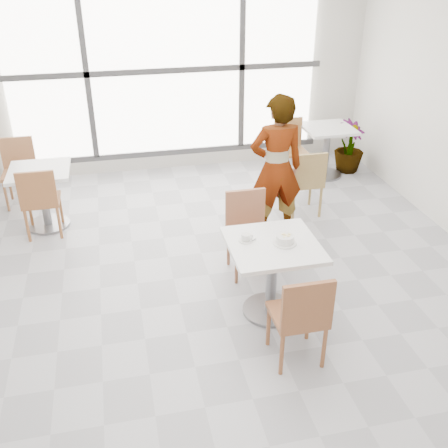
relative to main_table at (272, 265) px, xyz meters
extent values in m
plane|color=#9E9EA5|center=(-0.45, 0.30, -0.52)|extent=(7.00, 7.00, 0.00)
plane|color=silver|center=(-0.45, 3.80, 0.98)|extent=(6.00, 0.00, 6.00)
cube|color=white|center=(-0.45, 3.74, 0.98)|extent=(4.40, 0.04, 2.40)
cube|color=#3F3F42|center=(-0.45, 3.71, 0.98)|extent=(4.60, 0.05, 0.08)
cube|color=#3F3F42|center=(-1.55, 3.71, 0.98)|extent=(0.08, 0.05, 2.40)
cube|color=#3F3F42|center=(0.65, 3.71, 0.98)|extent=(0.08, 0.05, 2.40)
cube|color=#3F3F42|center=(-0.45, 3.71, -0.24)|extent=(4.60, 0.05, 0.08)
cube|color=silver|center=(0.00, 0.00, 0.21)|extent=(0.80, 0.80, 0.04)
cylinder|color=slate|center=(0.00, 0.00, -0.17)|extent=(0.10, 0.10, 0.71)
cylinder|color=slate|center=(0.00, 0.00, -0.51)|extent=(0.52, 0.52, 0.03)
cube|color=brown|center=(0.02, -0.62, -0.09)|extent=(0.42, 0.42, 0.04)
cube|color=brown|center=(0.02, -0.81, 0.14)|extent=(0.42, 0.04, 0.42)
cylinder|color=brown|center=(0.20, -0.44, -0.32)|extent=(0.04, 0.04, 0.41)
cylinder|color=brown|center=(0.20, -0.80, -0.32)|extent=(0.04, 0.04, 0.41)
cylinder|color=brown|center=(-0.16, -0.44, -0.32)|extent=(0.04, 0.04, 0.41)
cylinder|color=brown|center=(-0.16, -0.80, -0.32)|extent=(0.04, 0.04, 0.41)
cube|color=#955C40|center=(-0.02, 0.70, -0.09)|extent=(0.42, 0.42, 0.04)
cube|color=#955C40|center=(-0.02, 0.89, 0.14)|extent=(0.42, 0.04, 0.42)
cylinder|color=#955C40|center=(-0.20, 0.52, -0.32)|extent=(0.04, 0.04, 0.41)
cylinder|color=#955C40|center=(-0.20, 0.88, -0.32)|extent=(0.04, 0.04, 0.41)
cylinder|color=#955C40|center=(0.16, 0.52, -0.32)|extent=(0.04, 0.04, 0.41)
cylinder|color=#955C40|center=(0.16, 0.88, -0.32)|extent=(0.04, 0.04, 0.41)
cylinder|color=silver|center=(0.10, -0.02, 0.23)|extent=(0.21, 0.21, 0.01)
cylinder|color=silver|center=(0.10, -0.02, 0.27)|extent=(0.16, 0.16, 0.07)
torus|color=silver|center=(0.10, -0.02, 0.31)|extent=(0.16, 0.16, 0.01)
cylinder|color=tan|center=(0.10, -0.02, 0.27)|extent=(0.14, 0.14, 0.05)
cylinder|color=beige|center=(0.10, -0.02, 0.31)|extent=(0.03, 0.03, 0.02)
cylinder|color=beige|center=(0.10, -0.02, 0.31)|extent=(0.03, 0.03, 0.02)
cylinder|color=#F0E49A|center=(0.13, -0.04, 0.30)|extent=(0.03, 0.03, 0.01)
cylinder|color=#F7EE9F|center=(0.06, -0.02, 0.30)|extent=(0.03, 0.03, 0.01)
cylinder|color=#F0E39B|center=(0.10, -0.03, 0.30)|extent=(0.03, 0.03, 0.01)
cylinder|color=beige|center=(0.08, -0.01, 0.31)|extent=(0.03, 0.03, 0.02)
cylinder|color=beige|center=(0.13, -0.03, 0.31)|extent=(0.03, 0.03, 0.01)
cylinder|color=beige|center=(0.12, -0.04, 0.31)|extent=(0.03, 0.03, 0.02)
cylinder|color=beige|center=(0.14, -0.01, 0.31)|extent=(0.03, 0.03, 0.02)
cylinder|color=beige|center=(0.10, 0.01, 0.30)|extent=(0.03, 0.03, 0.02)
cylinder|color=#F4E89D|center=(0.08, -0.04, 0.31)|extent=(0.03, 0.03, 0.02)
cylinder|color=silver|center=(-0.23, 0.09, 0.23)|extent=(0.13, 0.13, 0.01)
cylinder|color=silver|center=(-0.23, 0.09, 0.27)|extent=(0.08, 0.08, 0.06)
torus|color=silver|center=(-0.18, 0.09, 0.27)|extent=(0.05, 0.01, 0.05)
cylinder|color=black|center=(-0.23, 0.09, 0.29)|extent=(0.07, 0.07, 0.00)
cube|color=#A9A9AE|center=(-0.18, 0.07, 0.24)|extent=(0.09, 0.05, 0.00)
sphere|color=#A9A9AE|center=(-0.14, 0.09, 0.24)|extent=(0.02, 0.02, 0.02)
imported|color=black|center=(0.48, 1.43, 0.33)|extent=(0.62, 0.41, 1.70)
cube|color=white|center=(-2.18, 2.23, 0.21)|extent=(0.70, 0.70, 0.04)
cylinder|color=slate|center=(-2.18, 2.23, -0.17)|extent=(0.10, 0.10, 0.71)
cylinder|color=slate|center=(-2.18, 2.23, -0.51)|extent=(0.52, 0.52, 0.03)
cube|color=silver|center=(1.76, 2.97, 0.21)|extent=(0.70, 0.70, 0.04)
cylinder|color=slate|center=(1.76, 2.97, -0.17)|extent=(0.10, 0.10, 0.71)
cylinder|color=slate|center=(1.76, 2.97, -0.51)|extent=(0.52, 0.52, 0.03)
cube|color=#945A33|center=(-2.18, 2.06, -0.09)|extent=(0.42, 0.42, 0.04)
cube|color=#945A33|center=(-2.18, 1.87, 0.14)|extent=(0.42, 0.04, 0.42)
cylinder|color=#945A33|center=(-2.00, 2.24, -0.32)|extent=(0.04, 0.04, 0.41)
cylinder|color=#945A33|center=(-2.00, 1.88, -0.32)|extent=(0.04, 0.04, 0.41)
cylinder|color=#945A33|center=(-2.36, 2.24, -0.32)|extent=(0.04, 0.04, 0.41)
cylinder|color=#945A33|center=(-2.36, 1.88, -0.32)|extent=(0.04, 0.04, 0.41)
cube|color=#A06843|center=(-2.53, 2.94, -0.09)|extent=(0.42, 0.42, 0.04)
cube|color=#A06843|center=(-2.53, 3.13, 0.14)|extent=(0.42, 0.04, 0.42)
cylinder|color=#A06843|center=(-2.71, 2.76, -0.32)|extent=(0.04, 0.04, 0.41)
cylinder|color=#A06843|center=(-2.71, 3.12, -0.32)|extent=(0.04, 0.04, 0.41)
cylinder|color=#A06843|center=(-2.35, 2.76, -0.32)|extent=(0.04, 0.04, 0.41)
cylinder|color=#A06843|center=(-2.35, 3.12, -0.32)|extent=(0.04, 0.04, 0.41)
cube|color=#9B7E48|center=(1.01, 1.90, -0.09)|extent=(0.42, 0.42, 0.04)
cube|color=#9B7E48|center=(1.01, 1.71, 0.14)|extent=(0.42, 0.04, 0.42)
cylinder|color=#9B7E48|center=(1.19, 2.08, -0.32)|extent=(0.04, 0.04, 0.41)
cylinder|color=#9B7E48|center=(1.19, 1.72, -0.32)|extent=(0.04, 0.04, 0.41)
cylinder|color=#9B7E48|center=(0.83, 2.08, -0.32)|extent=(0.04, 0.04, 0.41)
cylinder|color=#9B7E48|center=(0.83, 1.72, -0.32)|extent=(0.04, 0.04, 0.41)
cube|color=olive|center=(1.22, 2.96, -0.09)|extent=(0.42, 0.42, 0.04)
cube|color=olive|center=(1.22, 3.15, 0.14)|extent=(0.42, 0.04, 0.42)
cylinder|color=olive|center=(1.04, 2.78, -0.32)|extent=(0.04, 0.04, 0.41)
cylinder|color=olive|center=(1.04, 3.14, -0.32)|extent=(0.04, 0.04, 0.41)
cylinder|color=olive|center=(1.40, 2.78, -0.32)|extent=(0.04, 0.04, 0.41)
cylinder|color=olive|center=(1.40, 3.14, -0.32)|extent=(0.04, 0.04, 0.41)
imported|color=#628B4D|center=(2.18, 3.06, -0.13)|extent=(0.58, 0.58, 0.78)
camera|label=1|loc=(-1.29, -3.76, 2.57)|focal=41.65mm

